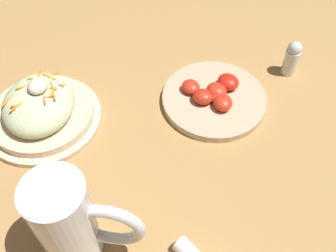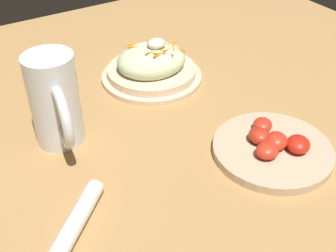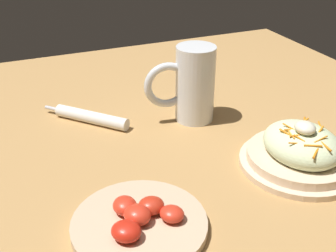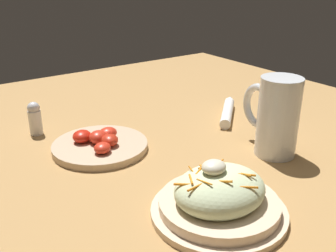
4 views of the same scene
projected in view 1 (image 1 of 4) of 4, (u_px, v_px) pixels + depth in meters
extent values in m
plane|color=#B2844C|center=(178.00, 148.00, 0.70)|extent=(1.43, 1.43, 0.00)
cylinder|color=beige|center=(44.00, 118.00, 0.74)|extent=(0.22, 0.22, 0.01)
cylinder|color=beige|center=(42.00, 114.00, 0.73)|extent=(0.19, 0.19, 0.02)
ellipsoid|color=beige|center=(39.00, 104.00, 0.71)|extent=(0.15, 0.13, 0.06)
cylinder|color=orange|center=(52.00, 92.00, 0.68)|extent=(0.03, 0.01, 0.01)
cylinder|color=orange|center=(54.00, 95.00, 0.68)|extent=(0.03, 0.01, 0.01)
cylinder|color=orange|center=(49.00, 77.00, 0.71)|extent=(0.02, 0.03, 0.00)
cylinder|color=orange|center=(51.00, 85.00, 0.70)|extent=(0.02, 0.01, 0.01)
cylinder|color=orange|center=(7.00, 101.00, 0.68)|extent=(0.03, 0.02, 0.01)
cylinder|color=orange|center=(16.00, 107.00, 0.66)|extent=(0.02, 0.02, 0.00)
cylinder|color=orange|center=(36.00, 78.00, 0.71)|extent=(0.01, 0.03, 0.01)
cylinder|color=orange|center=(17.00, 106.00, 0.67)|extent=(0.01, 0.02, 0.01)
cylinder|color=orange|center=(59.00, 85.00, 0.70)|extent=(0.01, 0.02, 0.01)
cylinder|color=orange|center=(39.00, 75.00, 0.72)|extent=(0.03, 0.00, 0.01)
cylinder|color=orange|center=(22.00, 87.00, 0.69)|extent=(0.01, 0.02, 0.01)
cylinder|color=orange|center=(53.00, 74.00, 0.73)|extent=(0.02, 0.03, 0.01)
cylinder|color=orange|center=(48.00, 97.00, 0.68)|extent=(0.01, 0.02, 0.01)
cylinder|color=orange|center=(52.00, 89.00, 0.69)|extent=(0.01, 0.02, 0.00)
cylinder|color=orange|center=(44.00, 98.00, 0.67)|extent=(0.03, 0.01, 0.01)
ellipsoid|color=#EFEACC|center=(38.00, 86.00, 0.68)|extent=(0.04, 0.04, 0.02)
cylinder|color=white|center=(65.00, 220.00, 0.53)|extent=(0.08, 0.08, 0.17)
cylinder|color=#B76B14|center=(70.00, 230.00, 0.55)|extent=(0.08, 0.08, 0.10)
cylinder|color=white|center=(61.00, 213.00, 0.51)|extent=(0.08, 0.08, 0.01)
torus|color=white|center=(109.00, 226.00, 0.52)|extent=(0.03, 0.10, 0.10)
cylinder|color=#D1B28E|center=(214.00, 99.00, 0.76)|extent=(0.20, 0.20, 0.02)
ellipsoid|color=red|center=(216.00, 91.00, 0.75)|extent=(0.06, 0.06, 0.03)
ellipsoid|color=red|center=(223.00, 103.00, 0.73)|extent=(0.04, 0.04, 0.02)
ellipsoid|color=red|center=(203.00, 97.00, 0.74)|extent=(0.04, 0.05, 0.02)
ellipsoid|color=red|center=(217.00, 96.00, 0.75)|extent=(0.05, 0.05, 0.02)
ellipsoid|color=red|center=(191.00, 87.00, 0.76)|extent=(0.05, 0.05, 0.02)
ellipsoid|color=red|center=(228.00, 82.00, 0.77)|extent=(0.06, 0.06, 0.03)
cylinder|color=white|center=(291.00, 62.00, 0.80)|extent=(0.03, 0.03, 0.06)
sphere|color=silver|center=(295.00, 48.00, 0.77)|extent=(0.03, 0.03, 0.03)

